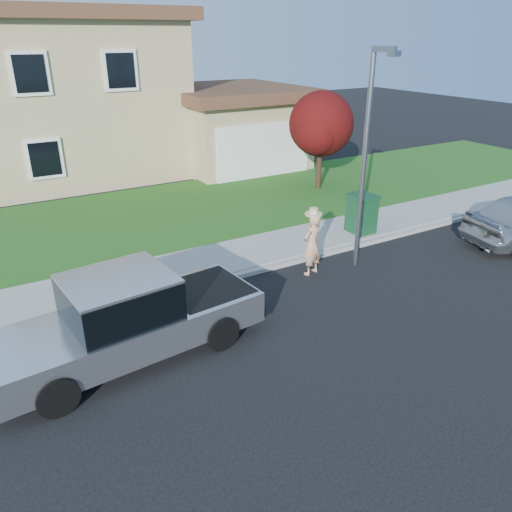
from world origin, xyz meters
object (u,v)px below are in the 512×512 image
Objects in this scene: pickup_truck at (128,319)px; street_lamp at (367,150)px; woman at (312,243)px; trash_bin at (362,213)px; ornamental_tree at (322,127)px.

street_lamp is at bearing 2.64° from pickup_truck.
pickup_truck is at bearing 176.64° from street_lamp.
woman is 0.33× the size of street_lamp.
woman is at bearing -154.30° from trash_bin.
ornamental_tree is 5.45m from trash_bin.
trash_bin is (8.22, 2.62, -0.06)m from pickup_truck.
street_lamp is (1.44, -0.20, 2.33)m from woman.
trash_bin is (2.94, 1.41, -0.11)m from woman.
ornamental_tree is 0.68× the size of street_lamp.
woman is 8.06m from ornamental_tree.
trash_bin is 3.29m from street_lamp.
pickup_truck is 12.70m from ornamental_tree.
street_lamp is (-1.51, -1.61, 2.44)m from trash_bin.
trash_bin is 0.21× the size of street_lamp.
trash_bin is at bearing -112.35° from ornamental_tree.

